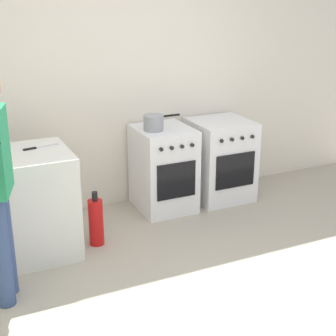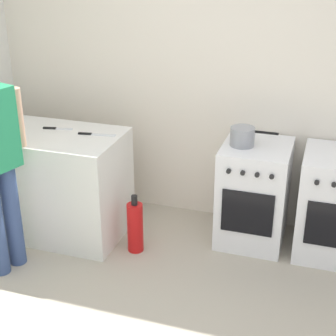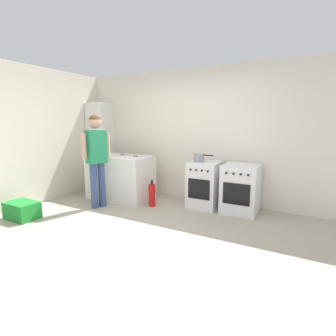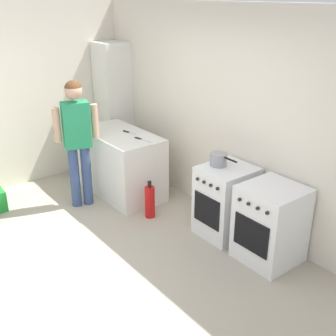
{
  "view_description": "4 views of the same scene",
  "coord_description": "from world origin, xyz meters",
  "px_view_note": "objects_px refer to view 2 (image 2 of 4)",
  "views": [
    {
      "loc": [
        -1.67,
        -2.88,
        2.19
      ],
      "look_at": [
        0.01,
        0.74,
        0.76
      ],
      "focal_mm": 55.0,
      "sensor_mm": 36.0,
      "label": 1
    },
    {
      "loc": [
        0.84,
        -2.24,
        2.35
      ],
      "look_at": [
        -0.18,
        0.9,
        0.87
      ],
      "focal_mm": 55.0,
      "sensor_mm": 36.0,
      "label": 2
    },
    {
      "loc": [
        2.05,
        -2.92,
        1.58
      ],
      "look_at": [
        -0.05,
        0.88,
        0.81
      ],
      "focal_mm": 28.0,
      "sensor_mm": 36.0,
      "label": 3
    },
    {
      "loc": [
        3.41,
        -1.66,
        2.69
      ],
      "look_at": [
        0.26,
        0.79,
        1.02
      ],
      "focal_mm": 45.0,
      "sensor_mm": 36.0,
      "label": 4
    }
  ],
  "objects_px": {
    "knife_chef": "(95,134)",
    "fire_extinguisher": "(135,227)",
    "oven_left": "(254,193)",
    "pot": "(243,137)",
    "knife_utility": "(56,128)"
  },
  "relations": [
    {
      "from": "knife_chef",
      "to": "knife_utility",
      "type": "distance_m",
      "value": 0.37
    },
    {
      "from": "oven_left",
      "to": "knife_utility",
      "type": "xyz_separation_m",
      "value": [
        -1.64,
        -0.27,
        0.48
      ]
    },
    {
      "from": "knife_utility",
      "to": "oven_left",
      "type": "bearing_deg",
      "value": 9.3
    },
    {
      "from": "pot",
      "to": "fire_extinguisher",
      "type": "height_order",
      "value": "pot"
    },
    {
      "from": "oven_left",
      "to": "knife_utility",
      "type": "bearing_deg",
      "value": -170.7
    },
    {
      "from": "knife_utility",
      "to": "knife_chef",
      "type": "bearing_deg",
      "value": -4.25
    },
    {
      "from": "knife_chef",
      "to": "fire_extinguisher",
      "type": "distance_m",
      "value": 0.81
    },
    {
      "from": "oven_left",
      "to": "pot",
      "type": "xyz_separation_m",
      "value": [
        -0.12,
        -0.03,
        0.5
      ]
    },
    {
      "from": "knife_chef",
      "to": "knife_utility",
      "type": "xyz_separation_m",
      "value": [
        -0.37,
        0.03,
        0.0
      ]
    },
    {
      "from": "knife_chef",
      "to": "fire_extinguisher",
      "type": "bearing_deg",
      "value": -24.72
    },
    {
      "from": "oven_left",
      "to": "fire_extinguisher",
      "type": "bearing_deg",
      "value": -151.22
    },
    {
      "from": "knife_chef",
      "to": "oven_left",
      "type": "bearing_deg",
      "value": 13.1
    },
    {
      "from": "pot",
      "to": "oven_left",
      "type": "bearing_deg",
      "value": 16.28
    },
    {
      "from": "knife_chef",
      "to": "fire_extinguisher",
      "type": "relative_size",
      "value": 0.62
    },
    {
      "from": "pot",
      "to": "knife_chef",
      "type": "distance_m",
      "value": 1.18
    }
  ]
}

